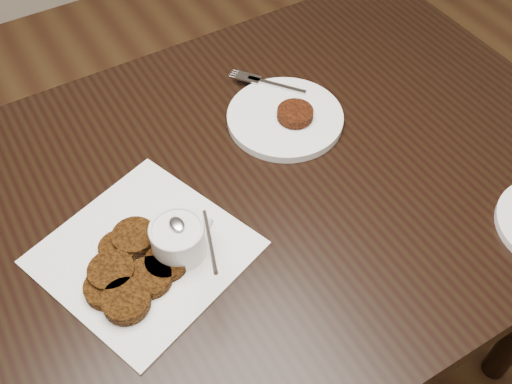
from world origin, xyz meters
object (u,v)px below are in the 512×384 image
(table, at_px, (245,299))
(napkin, at_px, (145,253))
(plate_with_patty, at_px, (285,115))
(sauce_ramekin, at_px, (176,227))

(table, xyz_separation_m, napkin, (-0.19, -0.04, 0.38))
(plate_with_patty, bearing_deg, sauce_ramekin, -151.27)
(table, height_order, plate_with_patty, plate_with_patty)
(table, distance_m, napkin, 0.42)
(plate_with_patty, bearing_deg, napkin, -158.29)
(table, xyz_separation_m, plate_with_patty, (0.15, 0.10, 0.39))
(table, xyz_separation_m, sauce_ramekin, (-0.14, -0.06, 0.44))
(napkin, bearing_deg, plate_with_patty, 21.71)
(napkin, height_order, sauce_ramekin, sauce_ramekin)
(napkin, relative_size, plate_with_patty, 1.29)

